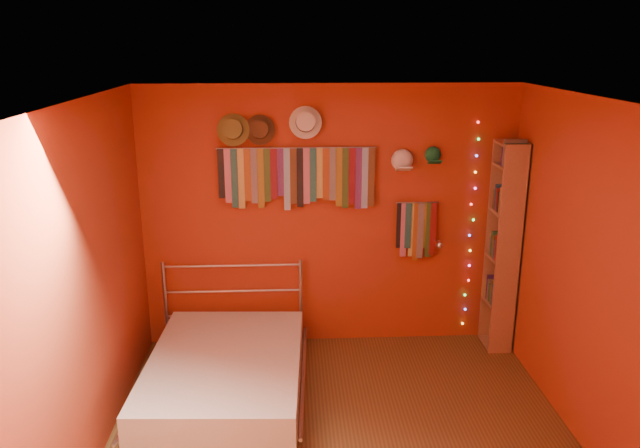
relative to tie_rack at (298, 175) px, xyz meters
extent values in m
plane|color=brown|center=(0.29, -1.68, -1.68)|extent=(3.50, 3.50, 0.00)
cube|color=maroon|center=(0.29, 0.07, -0.43)|extent=(3.50, 0.02, 2.50)
cube|color=maroon|center=(2.04, -1.68, -0.43)|extent=(0.02, 3.50, 2.50)
cube|color=maroon|center=(-1.46, -1.68, -0.43)|extent=(0.02, 3.50, 2.50)
cube|color=white|center=(0.29, -1.68, 0.82)|extent=(3.50, 3.50, 0.02)
cylinder|color=#AFAFB4|center=(-0.01, 0.02, 0.25)|extent=(1.45, 0.01, 0.01)
cube|color=black|center=(-0.70, 0.01, 0.02)|extent=(0.06, 0.01, 0.46)
cube|color=#BD5E8F|center=(-0.64, 0.00, 0.00)|extent=(0.06, 0.01, 0.50)
cube|color=#185556|center=(-0.58, -0.01, -0.02)|extent=(0.06, 0.01, 0.54)
cube|color=tan|center=(-0.52, 0.01, -0.03)|extent=(0.06, 0.01, 0.56)
cube|color=brown|center=(-0.46, 0.00, 0.01)|extent=(0.06, 0.01, 0.48)
cube|color=navy|center=(-0.40, -0.01, 0.00)|extent=(0.06, 0.01, 0.51)
cube|color=olive|center=(-0.34, 0.01, -0.03)|extent=(0.06, 0.01, 0.55)
cube|color=#2D4E1F|center=(-0.28, 0.00, 0.00)|extent=(0.06, 0.01, 0.49)
cube|color=maroon|center=(-0.22, -0.01, 0.02)|extent=(0.06, 0.01, 0.47)
cube|color=#411860|center=(-0.16, 0.01, 0.03)|extent=(0.06, 0.01, 0.44)
cube|color=#71A7C9|center=(-0.10, 0.00, -0.04)|extent=(0.06, 0.01, 0.58)
cube|color=#482F18|center=(-0.04, -0.01, -0.01)|extent=(0.06, 0.01, 0.52)
cube|color=black|center=(0.02, 0.01, -0.03)|extent=(0.06, 0.01, 0.55)
cube|color=#B45A7A|center=(0.08, 0.00, -0.01)|extent=(0.06, 0.01, 0.52)
cube|color=#1B5D5E|center=(0.14, -0.01, 0.00)|extent=(0.06, 0.01, 0.50)
cube|color=#ACA144|center=(0.20, 0.01, 0.01)|extent=(0.06, 0.01, 0.47)
cube|color=maroon|center=(0.26, 0.00, 0.00)|extent=(0.06, 0.01, 0.49)
cube|color=navy|center=(0.32, -0.01, 0.01)|extent=(0.06, 0.01, 0.48)
cube|color=olive|center=(0.38, 0.01, -0.03)|extent=(0.06, 0.01, 0.55)
cube|color=#28491D|center=(0.44, 0.00, -0.03)|extent=(0.06, 0.01, 0.56)
cube|color=maroon|center=(0.50, -0.01, -0.01)|extent=(0.06, 0.01, 0.52)
cube|color=#431C70|center=(0.56, 0.01, -0.04)|extent=(0.06, 0.01, 0.57)
cube|color=#7296CC|center=(0.61, 0.00, -0.04)|extent=(0.06, 0.01, 0.57)
cube|color=#52361B|center=(0.67, -0.01, -0.03)|extent=(0.06, 0.01, 0.55)
cylinder|color=#AFAFB4|center=(1.11, 0.02, -0.28)|extent=(0.40, 0.01, 0.01)
cube|color=black|center=(0.95, 0.01, -0.50)|extent=(0.06, 0.01, 0.44)
cube|color=#A95481|center=(0.99, 0.00, -0.54)|extent=(0.06, 0.01, 0.53)
cube|color=#1A535D|center=(1.03, -0.01, -0.50)|extent=(0.06, 0.01, 0.44)
cube|color=#D0C753|center=(1.07, 0.01, -0.54)|extent=(0.06, 0.01, 0.53)
cube|color=brown|center=(1.11, 0.00, -0.56)|extent=(0.06, 0.01, 0.57)
cube|color=navy|center=(1.15, -0.01, -0.55)|extent=(0.06, 0.01, 0.54)
cube|color=olive|center=(1.19, 0.01, -0.50)|extent=(0.06, 0.01, 0.44)
cube|color=#284F1F|center=(1.23, 0.00, -0.54)|extent=(0.06, 0.01, 0.53)
cube|color=maroon|center=(1.27, -0.01, -0.53)|extent=(0.06, 0.01, 0.51)
cylinder|color=olive|center=(-0.57, 0.01, 0.42)|extent=(0.29, 0.07, 0.29)
cylinder|color=olive|center=(-0.57, -0.04, 0.43)|extent=(0.17, 0.14, 0.19)
cylinder|color=#332314|center=(-0.57, -0.02, 0.42)|extent=(0.18, 0.06, 0.18)
cylinder|color=#4B2F1A|center=(-0.33, 0.01, 0.42)|extent=(0.27, 0.07, 0.27)
cylinder|color=#4B2F1A|center=(-0.33, -0.04, 0.43)|extent=(0.16, 0.13, 0.18)
cylinder|color=black|center=(-0.33, -0.02, 0.42)|extent=(0.16, 0.05, 0.17)
cylinder|color=silver|center=(0.07, 0.01, 0.48)|extent=(0.29, 0.07, 0.29)
cylinder|color=silver|center=(0.07, -0.05, 0.49)|extent=(0.17, 0.14, 0.19)
cylinder|color=black|center=(0.07, -0.02, 0.48)|extent=(0.18, 0.06, 0.18)
ellipsoid|color=white|center=(0.96, 0.02, 0.13)|extent=(0.19, 0.14, 0.19)
cube|color=white|center=(0.96, -0.10, 0.07)|extent=(0.14, 0.10, 0.06)
ellipsoid|color=#19723C|center=(1.24, 0.02, 0.18)|extent=(0.16, 0.12, 0.16)
cube|color=#19723C|center=(1.24, -0.08, 0.13)|extent=(0.12, 0.09, 0.05)
sphere|color=#FF3333|center=(1.64, 0.03, 0.47)|extent=(0.02, 0.02, 0.02)
sphere|color=#33FF4C|center=(1.66, 0.03, 0.31)|extent=(0.02, 0.02, 0.02)
sphere|color=#4C66FF|center=(1.65, 0.03, 0.16)|extent=(0.02, 0.02, 0.02)
sphere|color=yellow|center=(1.65, 0.03, 0.01)|extent=(0.02, 0.02, 0.02)
sphere|color=#FF4CCC|center=(1.66, 0.03, -0.15)|extent=(0.02, 0.02, 0.02)
sphere|color=#FF3333|center=(1.63, 0.03, -0.30)|extent=(0.02, 0.02, 0.02)
sphere|color=#33FF4C|center=(1.66, 0.03, -0.46)|extent=(0.02, 0.02, 0.02)
sphere|color=#4C66FF|center=(1.64, 0.03, -0.61)|extent=(0.02, 0.02, 0.02)
sphere|color=yellow|center=(1.65, 0.03, -0.76)|extent=(0.02, 0.02, 0.02)
sphere|color=#FF4CCC|center=(1.66, 0.03, -0.92)|extent=(0.02, 0.02, 0.02)
sphere|color=#FF3333|center=(1.66, 0.03, -1.07)|extent=(0.02, 0.02, 0.02)
sphere|color=#33FF4C|center=(1.63, 0.03, -1.23)|extent=(0.02, 0.02, 0.02)
sphere|color=#4C66FF|center=(1.65, 0.03, -1.38)|extent=(0.02, 0.02, 0.02)
sphere|color=yellow|center=(1.63, 0.03, -1.53)|extent=(0.02, 0.02, 0.02)
cylinder|color=#AFAFB4|center=(1.30, 0.05, -0.65)|extent=(0.03, 0.03, 0.03)
cylinder|color=#AFAFB4|center=(1.30, -0.06, -0.63)|extent=(0.01, 0.23, 0.07)
sphere|color=white|center=(1.30, -0.18, -0.63)|extent=(0.06, 0.06, 0.06)
cube|color=#8C5E3F|center=(1.91, -0.31, -0.68)|extent=(0.24, 0.02, 2.00)
cube|color=#8C5E3F|center=(1.91, 0.01, -0.68)|extent=(0.24, 0.02, 2.00)
cube|color=#8C5E3F|center=(2.03, -0.15, -0.68)|extent=(0.02, 0.34, 2.00)
cube|color=#8C5E3F|center=(1.91, -0.15, -1.66)|extent=(0.24, 0.32, 0.02)
cube|color=#8C5E3F|center=(1.91, -0.15, -1.23)|extent=(0.24, 0.32, 0.02)
cube|color=#8C5E3F|center=(1.91, -0.15, -0.78)|extent=(0.24, 0.32, 0.02)
cube|color=#8C5E3F|center=(1.91, -0.15, -0.33)|extent=(0.24, 0.32, 0.02)
cube|color=#8C5E3F|center=(1.91, -0.15, 0.10)|extent=(0.24, 0.32, 0.02)
cube|color=#8C5E3F|center=(1.91, -0.15, 0.30)|extent=(0.24, 0.32, 0.02)
cylinder|color=#AFAFB4|center=(-1.27, -0.03, -1.24)|extent=(0.03, 0.03, 0.87)
cylinder|color=#AFAFB4|center=(0.01, -0.03, -1.24)|extent=(0.03, 0.03, 0.87)
cylinder|color=#AFAFB4|center=(-0.63, -0.03, -1.36)|extent=(1.29, 0.02, 0.02)
cylinder|color=#AFAFB4|center=(-0.63, -0.03, -1.11)|extent=(1.29, 0.02, 0.02)
cylinder|color=#AFAFB4|center=(-0.63, -0.03, -0.85)|extent=(1.29, 0.02, 0.02)
cube|color=beige|center=(-0.63, -0.96, -1.48)|extent=(1.31, 1.81, 0.35)
cylinder|color=#AFAFB4|center=(-1.27, -0.96, -1.50)|extent=(0.11, 1.75, 0.03)
cylinder|color=#AFAFB4|center=(0.01, -0.96, -1.50)|extent=(0.11, 1.75, 0.03)
camera|label=1|loc=(-0.08, -5.57, 1.19)|focal=35.00mm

